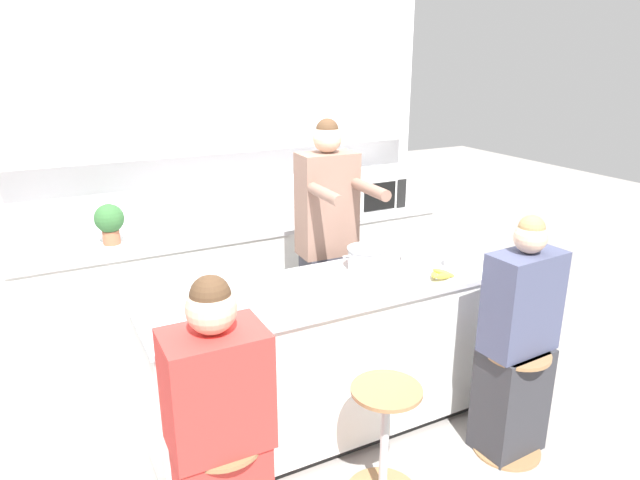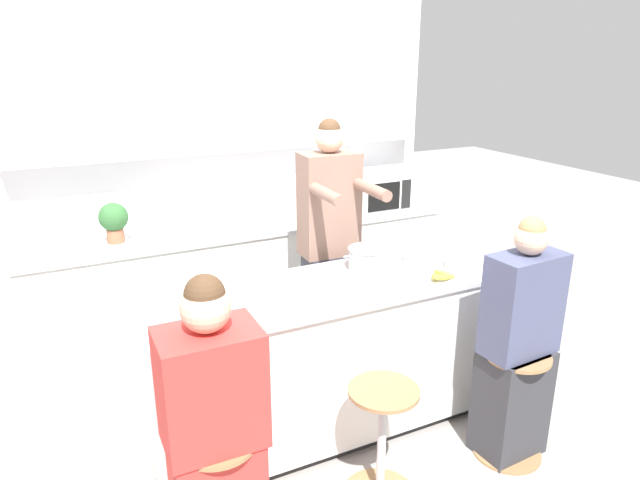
% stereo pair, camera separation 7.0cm
% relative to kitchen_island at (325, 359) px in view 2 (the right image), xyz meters
% --- Properties ---
extents(ground_plane, '(16.00, 16.00, 0.00)m').
position_rel_kitchen_island_xyz_m(ground_plane, '(0.00, 0.00, -0.47)').
color(ground_plane, gray).
extents(wall_back, '(3.47, 0.22, 2.70)m').
position_rel_kitchen_island_xyz_m(wall_back, '(0.00, 1.65, 1.07)').
color(wall_back, white).
rests_on(wall_back, ground_plane).
extents(back_counter, '(3.23, 0.60, 0.92)m').
position_rel_kitchen_island_xyz_m(back_counter, '(0.00, 1.36, -0.01)').
color(back_counter, white).
rests_on(back_counter, ground_plane).
extents(kitchen_island, '(2.07, 0.67, 0.93)m').
position_rel_kitchen_island_xyz_m(kitchen_island, '(0.00, 0.00, 0.00)').
color(kitchen_island, black).
rests_on(kitchen_island, ground_plane).
extents(bar_stool_center, '(0.38, 0.38, 0.63)m').
position_rel_kitchen_island_xyz_m(bar_stool_center, '(0.00, -0.63, -0.14)').
color(bar_stool_center, '#997047').
rests_on(bar_stool_center, ground_plane).
extents(bar_stool_rightmost, '(0.38, 0.38, 0.63)m').
position_rel_kitchen_island_xyz_m(bar_stool_rightmost, '(0.83, -0.66, -0.14)').
color(bar_stool_rightmost, '#997047').
rests_on(bar_stool_rightmost, ground_plane).
extents(person_cooking, '(0.40, 0.60, 1.79)m').
position_rel_kitchen_island_xyz_m(person_cooking, '(0.30, 0.54, 0.42)').
color(person_cooking, '#383842').
rests_on(person_cooking, ground_plane).
extents(person_wrapped_blanket, '(0.41, 0.29, 1.38)m').
position_rel_kitchen_island_xyz_m(person_wrapped_blanket, '(-0.84, -0.64, 0.18)').
color(person_wrapped_blanket, red).
rests_on(person_wrapped_blanket, ground_plane).
extents(person_seated_near, '(0.42, 0.28, 1.39)m').
position_rel_kitchen_island_xyz_m(person_seated_near, '(0.84, -0.64, 0.16)').
color(person_seated_near, '#333338').
rests_on(person_seated_near, ground_plane).
extents(cooking_pot, '(0.32, 0.23, 0.14)m').
position_rel_kitchen_island_xyz_m(cooking_pot, '(0.34, 0.11, 0.53)').
color(cooking_pot, '#B7BABC').
rests_on(cooking_pot, kitchen_island).
extents(fruit_bowl, '(0.18, 0.18, 0.07)m').
position_rel_kitchen_island_xyz_m(fruit_bowl, '(0.68, 0.09, 0.49)').
color(fruit_bowl, white).
rests_on(fruit_bowl, kitchen_island).
extents(mixing_bowl_steel, '(0.24, 0.24, 0.08)m').
position_rel_kitchen_island_xyz_m(mixing_bowl_steel, '(0.88, -0.13, 0.50)').
color(mixing_bowl_steel, white).
rests_on(mixing_bowl_steel, kitchen_island).
extents(coffee_cup_near, '(0.11, 0.08, 0.09)m').
position_rel_kitchen_island_xyz_m(coffee_cup_near, '(-0.74, -0.23, 0.50)').
color(coffee_cup_near, white).
rests_on(coffee_cup_near, kitchen_island).
extents(banana_bunch, '(0.18, 0.13, 0.06)m').
position_rel_kitchen_island_xyz_m(banana_bunch, '(0.63, -0.21, 0.49)').
color(banana_bunch, yellow).
rests_on(banana_bunch, kitchen_island).
extents(microwave, '(0.47, 0.39, 0.30)m').
position_rel_kitchen_island_xyz_m(microwave, '(1.14, 1.33, 0.59)').
color(microwave, white).
rests_on(microwave, back_counter).
extents(potted_plant, '(0.20, 0.20, 0.28)m').
position_rel_kitchen_island_xyz_m(potted_plant, '(-0.94, 1.36, 0.61)').
color(potted_plant, '#A86042').
rests_on(potted_plant, back_counter).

